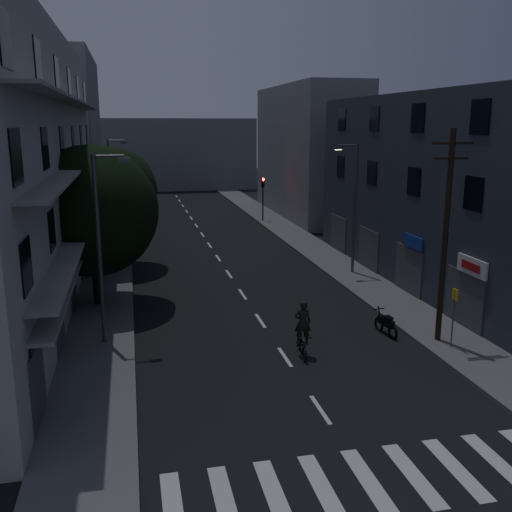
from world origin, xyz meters
name	(u,v)px	position (x,y,z in m)	size (l,w,h in m)	color
ground	(217,257)	(0.00, 25.00, 0.00)	(160.00, 160.00, 0.00)	black
sidewalk_left	(110,261)	(-7.50, 25.00, 0.07)	(3.00, 90.00, 0.15)	#565659
sidewalk_right	(317,251)	(7.50, 25.00, 0.07)	(3.00, 90.00, 0.15)	#565659
crosswalk	(369,481)	(0.00, -2.00, 0.00)	(10.90, 3.00, 0.01)	beige
lane_markings	(206,240)	(0.00, 31.25, 0.01)	(0.15, 60.50, 0.01)	beige
building_left	(11,169)	(-11.98, 18.00, 6.99)	(7.00, 36.00, 14.00)	#A4A4A0
building_right	(458,194)	(11.99, 14.00, 5.50)	(6.19, 28.00, 11.00)	#2C303C
building_far_left	(67,137)	(-12.00, 48.00, 8.00)	(6.00, 20.00, 16.00)	slate
building_far_right	(308,152)	(12.00, 42.00, 6.50)	(6.00, 20.00, 13.00)	slate
building_far_end	(170,154)	(0.00, 70.00, 5.00)	(24.00, 8.00, 10.00)	slate
tree_near	(94,206)	(-7.71, 15.13, 5.27)	(6.63, 6.63, 8.18)	black
tree_mid	(108,194)	(-7.29, 23.19, 4.94)	(6.22, 6.22, 7.66)	black
tree_far	(113,179)	(-7.28, 37.41, 4.57)	(5.71, 5.71, 7.06)	black
traffic_signal_far_right	(263,190)	(6.56, 38.66, 3.10)	(0.28, 0.37, 4.10)	black
traffic_signal_far_left	(121,191)	(-6.69, 40.68, 3.10)	(0.28, 0.37, 4.10)	black
street_lamp_left_near	(102,240)	(-7.12, 9.46, 4.60)	(1.51, 0.25, 8.00)	#525559
street_lamp_right	(353,202)	(7.52, 18.29, 4.60)	(1.51, 0.25, 8.00)	#525559
street_lamp_left_far	(112,186)	(-7.26, 31.14, 4.60)	(1.51, 0.25, 8.00)	#5A5B61
utility_pole	(446,233)	(6.92, 6.60, 4.87)	(1.80, 0.24, 9.00)	black
bus_stop_sign	(454,307)	(7.03, 5.72, 1.89)	(0.06, 0.35, 2.52)	#595B60
motorcycle	(386,325)	(5.13, 8.01, 0.47)	(0.53, 1.85, 1.19)	black
cyclist	(302,337)	(0.74, 6.53, 0.80)	(0.85, 1.93, 2.37)	black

